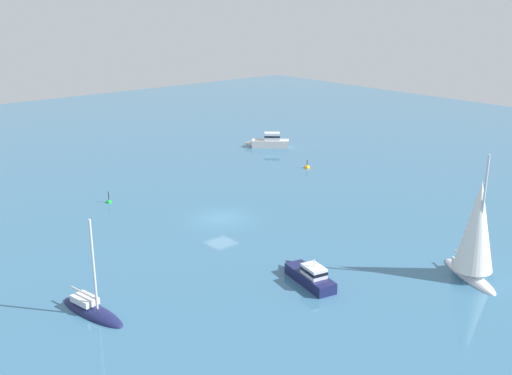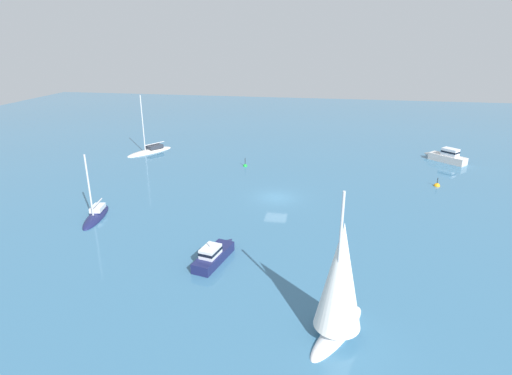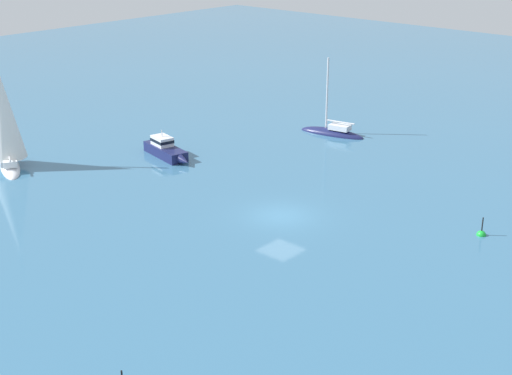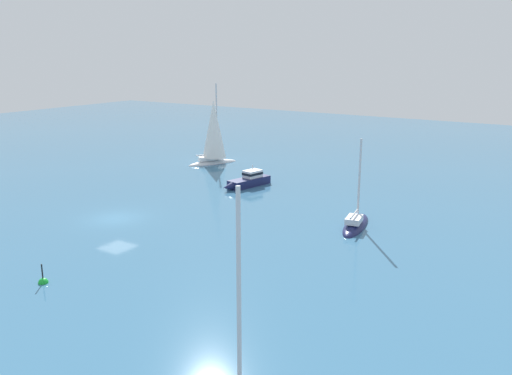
{
  "view_description": "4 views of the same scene",
  "coord_description": "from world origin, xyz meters",
  "px_view_note": "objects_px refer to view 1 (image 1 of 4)",
  "views": [
    {
      "loc": [
        42.67,
        -31.78,
        19.95
      ],
      "look_at": [
        0.85,
        3.67,
        2.56
      ],
      "focal_mm": 41.79,
      "sensor_mm": 36.0,
      "label": 1
    },
    {
      "loc": [
        43.83,
        5.55,
        17.48
      ],
      "look_at": [
        1.53,
        -2.08,
        1.64
      ],
      "focal_mm": 29.22,
      "sensor_mm": 36.0,
      "label": 2
    },
    {
      "loc": [
        -28.8,
        34.34,
        18.95
      ],
      "look_at": [
        2.4,
        -0.17,
        1.32
      ],
      "focal_mm": 51.91,
      "sensor_mm": 36.0,
      "label": 3
    },
    {
      "loc": [
        -28.93,
        -32.28,
        13.2
      ],
      "look_at": [
        8.46,
        -8.22,
        1.93
      ],
      "focal_mm": 37.55,
      "sensor_mm": 36.0,
      "label": 4
    }
  ],
  "objects_px": {
    "cabin_cruiser": "(269,142)",
    "channel_buoy": "(109,202)",
    "sloop": "(476,233)",
    "yacht": "(92,311)",
    "motor_cruiser": "(309,275)",
    "mooring_buoy": "(307,168)"
  },
  "relations": [
    {
      "from": "channel_buoy",
      "to": "mooring_buoy",
      "type": "distance_m",
      "value": 25.12
    },
    {
      "from": "sloop",
      "to": "channel_buoy",
      "type": "relative_size",
      "value": 6.84
    },
    {
      "from": "channel_buoy",
      "to": "mooring_buoy",
      "type": "height_order",
      "value": "channel_buoy"
    },
    {
      "from": "yacht",
      "to": "motor_cruiser",
      "type": "height_order",
      "value": "yacht"
    },
    {
      "from": "cabin_cruiser",
      "to": "mooring_buoy",
      "type": "height_order",
      "value": "cabin_cruiser"
    },
    {
      "from": "yacht",
      "to": "channel_buoy",
      "type": "bearing_deg",
      "value": 139.51
    },
    {
      "from": "cabin_cruiser",
      "to": "channel_buoy",
      "type": "bearing_deg",
      "value": 56.89
    },
    {
      "from": "channel_buoy",
      "to": "mooring_buoy",
      "type": "xyz_separation_m",
      "value": [
        3.86,
        24.82,
        -0.01
      ]
    },
    {
      "from": "yacht",
      "to": "mooring_buoy",
      "type": "relative_size",
      "value": 5.19
    },
    {
      "from": "cabin_cruiser",
      "to": "mooring_buoy",
      "type": "bearing_deg",
      "value": 114.64
    },
    {
      "from": "yacht",
      "to": "channel_buoy",
      "type": "relative_size",
      "value": 4.98
    },
    {
      "from": "sloop",
      "to": "yacht",
      "type": "height_order",
      "value": "sloop"
    },
    {
      "from": "cabin_cruiser",
      "to": "sloop",
      "type": "height_order",
      "value": "sloop"
    },
    {
      "from": "channel_buoy",
      "to": "motor_cruiser",
      "type": "bearing_deg",
      "value": 6.14
    },
    {
      "from": "cabin_cruiser",
      "to": "channel_buoy",
      "type": "xyz_separation_m",
      "value": [
        7.37,
        -28.4,
        -0.78
      ]
    },
    {
      "from": "cabin_cruiser",
      "to": "channel_buoy",
      "type": "relative_size",
      "value": 3.85
    },
    {
      "from": "channel_buoy",
      "to": "mooring_buoy",
      "type": "relative_size",
      "value": 1.04
    },
    {
      "from": "sloop",
      "to": "motor_cruiser",
      "type": "relative_size",
      "value": 1.68
    },
    {
      "from": "sloop",
      "to": "yacht",
      "type": "distance_m",
      "value": 27.79
    },
    {
      "from": "cabin_cruiser",
      "to": "sloop",
      "type": "relative_size",
      "value": 0.56
    },
    {
      "from": "cabin_cruiser",
      "to": "sloop",
      "type": "xyz_separation_m",
      "value": [
        40.75,
        -15.76,
        2.82
      ]
    },
    {
      "from": "motor_cruiser",
      "to": "mooring_buoy",
      "type": "height_order",
      "value": "motor_cruiser"
    }
  ]
}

